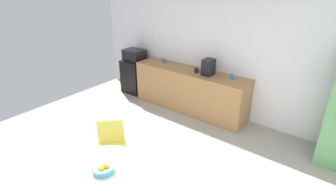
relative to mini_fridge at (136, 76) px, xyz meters
name	(u,v)px	position (x,y,z in m)	size (l,w,h in m)	color
ground_plane	(104,182)	(1.94, -2.65, -0.41)	(6.00, 6.00, 0.00)	#9E998E
wall_back	(213,51)	(1.94, 0.35, 0.89)	(6.00, 0.10, 2.60)	silver
counter_block	(190,90)	(1.62, 0.00, 0.04)	(2.54, 0.60, 0.90)	#9E7042
mini_fridge	(136,76)	(0.00, 0.00, 0.00)	(0.54, 0.54, 0.82)	black
microwave	(134,55)	(0.00, 0.00, 0.54)	(0.48, 0.38, 0.26)	black
round_table	(104,184)	(2.51, -3.05, 0.19)	(1.04, 1.04, 0.75)	silver
chair_yellow	(111,142)	(1.85, -2.39, 0.11)	(0.59, 0.59, 0.83)	silver
fruit_bowl	(103,168)	(2.50, -3.02, 0.38)	(0.25, 0.25, 0.11)	teal
mug_white	(196,70)	(1.78, -0.03, 0.54)	(0.13, 0.08, 0.09)	black
mug_green	(164,60)	(0.85, 0.08, 0.54)	(0.13, 0.08, 0.09)	#3F66BF
mug_red	(232,76)	(2.51, 0.10, 0.54)	(0.13, 0.08, 0.09)	#3F66BF
coffee_maker	(208,67)	(2.04, 0.00, 0.65)	(0.20, 0.24, 0.32)	black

